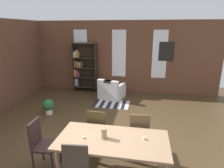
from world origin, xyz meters
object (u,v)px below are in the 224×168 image
(dining_chair_far_right, at_px, (139,132))
(armchair_white, at_px, (111,91))
(vase_on_table, at_px, (104,133))
(dining_chair_far_left, at_px, (98,129))
(bookshelf_tall, at_px, (84,67))
(potted_plant_by_shelf, at_px, (48,106))
(dining_table, at_px, (112,143))
(dining_chair_head_left, at_px, (42,143))

(dining_chair_far_right, distance_m, armchair_white, 3.40)
(vase_on_table, distance_m, dining_chair_far_left, 0.80)
(bookshelf_tall, bearing_deg, dining_chair_far_left, -67.77)
(dining_chair_far_right, xyz_separation_m, potted_plant_by_shelf, (-2.79, 1.49, -0.25))
(dining_table, xyz_separation_m, dining_chair_far_left, (-0.42, 0.68, -0.14))
(dining_chair_far_right, bearing_deg, vase_on_table, -130.00)
(bookshelf_tall, bearing_deg, dining_chair_far_right, -57.90)
(vase_on_table, xyz_separation_m, dining_chair_far_right, (0.57, 0.68, -0.32))
(dining_chair_head_left, bearing_deg, vase_on_table, 0.17)
(dining_table, bearing_deg, armchair_white, 100.64)
(bookshelf_tall, relative_size, potted_plant_by_shelf, 4.25)
(vase_on_table, bearing_deg, bookshelf_tall, 112.25)
(dining_table, bearing_deg, bookshelf_tall, 113.79)
(dining_chair_head_left, distance_m, potted_plant_by_shelf, 2.42)
(dining_table, xyz_separation_m, bookshelf_tall, (-2.01, 4.56, 0.34))
(dining_table, relative_size, armchair_white, 1.87)
(armchair_white, bearing_deg, dining_chair_head_left, -98.52)
(potted_plant_by_shelf, bearing_deg, vase_on_table, -44.34)
(dining_chair_head_left, distance_m, bookshelf_tall, 4.65)
(dining_table, bearing_deg, potted_plant_by_shelf, 137.47)
(dining_chair_far_right, distance_m, dining_chair_head_left, 1.86)
(dining_chair_far_left, xyz_separation_m, potted_plant_by_shelf, (-1.94, 1.49, -0.25))
(vase_on_table, relative_size, dining_chair_far_right, 0.19)
(dining_chair_far_right, bearing_deg, bookshelf_tall, 122.10)
(dining_chair_far_right, bearing_deg, dining_chair_head_left, -158.49)
(armchair_white, xyz_separation_m, potted_plant_by_shelf, (-1.63, -1.70, -0.02))
(vase_on_table, bearing_deg, dining_chair_head_left, -179.83)
(potted_plant_by_shelf, bearing_deg, dining_chair_far_right, -28.08)
(dining_table, xyz_separation_m, dining_chair_far_right, (0.43, 0.68, -0.14))
(dining_chair_far_right, height_order, dining_chair_head_left, same)
(dining_chair_far_right, bearing_deg, armchair_white, 109.86)
(dining_chair_far_right, distance_m, potted_plant_by_shelf, 3.17)
(dining_chair_far_left, bearing_deg, potted_plant_by_shelf, 142.49)
(potted_plant_by_shelf, bearing_deg, dining_table, -42.53)
(dining_chair_head_left, bearing_deg, bookshelf_tall, 98.77)
(vase_on_table, distance_m, potted_plant_by_shelf, 3.15)
(dining_chair_far_left, bearing_deg, dining_chair_head_left, -142.28)
(dining_chair_far_right, xyz_separation_m, dining_chair_far_left, (-0.85, -0.00, 0.00))
(potted_plant_by_shelf, bearing_deg, dining_chair_head_left, -64.08)
(dining_chair_far_right, distance_m, bookshelf_tall, 4.61)
(dining_table, distance_m, dining_chair_far_right, 0.81)
(dining_chair_far_right, xyz_separation_m, armchair_white, (-1.15, 3.19, -0.23))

